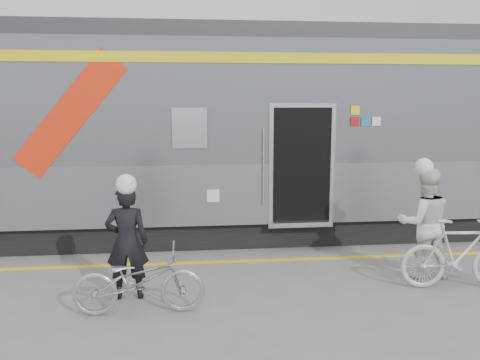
{
  "coord_description": "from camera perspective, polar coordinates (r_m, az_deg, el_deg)",
  "views": [
    {
      "loc": [
        -0.73,
        -6.16,
        2.75
      ],
      "look_at": [
        0.12,
        1.6,
        1.5
      ],
      "focal_mm": 38.0,
      "sensor_mm": 36.0,
      "label": 1
    }
  ],
  "objects": [
    {
      "name": "ground",
      "position": [
        6.78,
        0.45,
        -14.82
      ],
      "size": [
        90.0,
        90.0,
        0.0
      ],
      "primitive_type": "plane",
      "color": "slate",
      "rests_on": "ground"
    },
    {
      "name": "helmet_woman",
      "position": [
        8.2,
        20.32,
        2.19
      ],
      "size": [
        0.27,
        0.27,
        0.27
      ],
      "primitive_type": "sphere",
      "color": "white",
      "rests_on": "woman"
    },
    {
      "name": "safety_strip",
      "position": [
        8.78,
        -1.2,
        -9.13
      ],
      "size": [
        24.0,
        0.12,
        0.01
      ],
      "primitive_type": "cube",
      "color": "yellow",
      "rests_on": "ground"
    },
    {
      "name": "bicycle_left",
      "position": [
        6.78,
        -11.27,
        -11.0
      ],
      "size": [
        1.69,
        0.61,
        0.88
      ],
      "primitive_type": "imported",
      "rotation": [
        0.0,
        0.0,
        1.58
      ],
      "color": "#A3A4AA",
      "rests_on": "ground"
    },
    {
      "name": "man",
      "position": [
        7.21,
        -12.58,
        -6.81
      ],
      "size": [
        0.59,
        0.39,
        1.6
      ],
      "primitive_type": "imported",
      "rotation": [
        0.0,
        0.0,
        3.15
      ],
      "color": "black",
      "rests_on": "ground"
    },
    {
      "name": "bicycle_right",
      "position": [
        8.13,
        23.45,
        -7.62
      ],
      "size": [
        1.76,
        0.65,
        1.04
      ],
      "primitive_type": "imported",
      "rotation": [
        0.0,
        0.0,
        1.48
      ],
      "color": "beige",
      "rests_on": "ground"
    },
    {
      "name": "woman",
      "position": [
        8.37,
        19.95,
        -4.55
      ],
      "size": [
        0.89,
        0.72,
        1.71
      ],
      "primitive_type": "imported",
      "rotation": [
        0.0,
        0.0,
        3.05
      ],
      "color": "silver",
      "rests_on": "ground"
    },
    {
      "name": "helmet_man",
      "position": [
        7.01,
        -12.84,
        0.61
      ],
      "size": [
        0.28,
        0.28,
        0.28
      ],
      "primitive_type": "sphere",
      "color": "white",
      "rests_on": "man"
    },
    {
      "name": "train",
      "position": [
        10.38,
        -6.84,
        5.19
      ],
      "size": [
        24.0,
        3.17,
        4.1
      ],
      "color": "black",
      "rests_on": "ground"
    }
  ]
}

